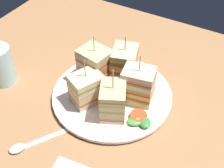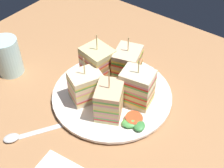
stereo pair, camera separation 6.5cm
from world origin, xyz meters
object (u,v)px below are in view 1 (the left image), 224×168
object	(u,v)px
sandwich_wedge_3	(95,66)
drinking_glass	(1,67)
sandwich_wedge_0	(113,101)
plate	(112,95)
sandwich_wedge_4	(87,88)
sandwich_wedge_1	(138,85)
sandwich_wedge_2	(123,64)
spoon	(28,144)

from	to	relation	value
sandwich_wedge_3	drinking_glass	xyz separation A→B (cm)	(20.95, 10.25, -1.57)
sandwich_wedge_0	plate	bearing A→B (deg)	5.69
sandwich_wedge_0	sandwich_wedge_3	xyz separation A→B (cm)	(8.86, -7.12, 0.73)
sandwich_wedge_4	drinking_glass	xyz separation A→B (cm)	(22.71, 3.72, -0.65)
sandwich_wedge_1	sandwich_wedge_3	distance (cm)	11.61
sandwich_wedge_3	drinking_glass	distance (cm)	23.38
sandwich_wedge_0	sandwich_wedge_1	world-z (taller)	sandwich_wedge_1
plate	sandwich_wedge_2	size ratio (longest dim) A/B	2.26
plate	sandwich_wedge_3	world-z (taller)	sandwich_wedge_3
sandwich_wedge_1	sandwich_wedge_4	world-z (taller)	sandwich_wedge_1
sandwich_wedge_2	spoon	distance (cm)	28.35
sandwich_wedge_3	sandwich_wedge_4	distance (cm)	6.83
sandwich_wedge_0	sandwich_wedge_4	size ratio (longest dim) A/B	1.08
sandwich_wedge_4	spoon	world-z (taller)	sandwich_wedge_4
sandwich_wedge_0	drinking_glass	xyz separation A→B (cm)	(29.81, 3.13, -0.84)
spoon	drinking_glass	world-z (taller)	drinking_glass
drinking_glass	spoon	bearing A→B (deg)	146.17
sandwich_wedge_1	drinking_glass	world-z (taller)	sandwich_wedge_1
sandwich_wedge_4	plate	bearing A→B (deg)	-15.25
drinking_glass	sandwich_wedge_1	bearing A→B (deg)	-163.54
sandwich_wedge_0	spoon	size ratio (longest dim) A/B	0.91
spoon	sandwich_wedge_2	bearing A→B (deg)	-163.74
sandwich_wedge_4	drinking_glass	size ratio (longest dim) A/B	1.17
sandwich_wedge_1	spoon	size ratio (longest dim) A/B	0.93
sandwich_wedge_4	drinking_glass	bearing A→B (deg)	124.84
sandwich_wedge_1	spoon	world-z (taller)	sandwich_wedge_1
sandwich_wedge_0	sandwich_wedge_4	xyz separation A→B (cm)	(7.09, -0.59, -0.18)
sandwich_wedge_0	sandwich_wedge_1	xyz separation A→B (cm)	(-2.73, -6.48, 0.51)
plate	sandwich_wedge_1	bearing A→B (deg)	-167.26
plate	sandwich_wedge_1	distance (cm)	7.73
sandwich_wedge_1	sandwich_wedge_2	xyz separation A→B (cm)	(6.20, -4.70, 0.10)
sandwich_wedge_2	sandwich_wedge_4	bearing A→B (deg)	-35.93
sandwich_wedge_4	spoon	size ratio (longest dim) A/B	0.84
plate	sandwich_wedge_0	distance (cm)	7.43
sandwich_wedge_0	sandwich_wedge_3	size ratio (longest dim) A/B	0.95
sandwich_wedge_3	drinking_glass	world-z (taller)	sandwich_wedge_3
sandwich_wedge_1	spoon	xyz separation A→B (cm)	(14.05, 22.01, -5.24)
sandwich_wedge_2	spoon	xyz separation A→B (cm)	(7.85, 26.71, -5.33)
spoon	sandwich_wedge_1	bearing A→B (deg)	-179.91
sandwich_wedge_2	drinking_glass	distance (cm)	30.02
drinking_glass	sandwich_wedge_4	bearing A→B (deg)	-170.71
sandwich_wedge_2	plate	bearing A→B (deg)	-14.09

